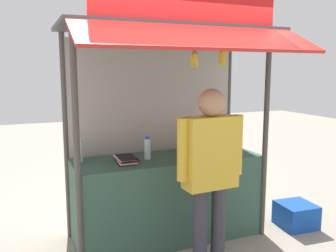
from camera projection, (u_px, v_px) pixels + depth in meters
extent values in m
plane|color=#9E9384|center=(168.00, 236.00, 4.10)|extent=(20.00, 20.00, 0.00)
cube|color=#385B4C|center=(168.00, 198.00, 4.03)|extent=(2.06, 0.70, 0.93)
cylinder|color=#4C4742|center=(77.00, 154.00, 3.21)|extent=(0.06, 0.06, 2.27)
cylinder|color=#4C4742|center=(265.00, 138.00, 3.99)|extent=(0.06, 0.06, 2.27)
cylinder|color=#4C4742|center=(66.00, 139.00, 3.93)|extent=(0.06, 0.06, 2.27)
cylinder|color=#4C4742|center=(228.00, 127.00, 4.71)|extent=(0.06, 0.06, 2.27)
cube|color=#B7B2A8|center=(154.00, 135.00, 4.32)|extent=(2.02, 0.04, 2.22)
cube|color=#3F3F44|center=(170.00, 30.00, 3.69)|extent=(2.26, 0.99, 0.04)
cube|color=red|center=(204.00, 37.00, 3.04)|extent=(2.22, 0.51, 0.26)
cube|color=red|center=(189.00, 2.00, 3.26)|extent=(1.86, 0.04, 0.35)
cylinder|color=#59544C|center=(187.00, 36.00, 3.35)|extent=(1.96, 0.02, 0.02)
cylinder|color=silver|center=(147.00, 149.00, 3.87)|extent=(0.07, 0.07, 0.22)
cylinder|color=blue|center=(147.00, 138.00, 3.85)|extent=(0.05, 0.05, 0.03)
cylinder|color=silver|center=(79.00, 151.00, 3.73)|extent=(0.07, 0.07, 0.23)
cylinder|color=white|center=(79.00, 139.00, 3.71)|extent=(0.05, 0.05, 0.03)
cylinder|color=silver|center=(204.00, 139.00, 4.32)|extent=(0.08, 0.08, 0.26)
cylinder|color=white|center=(204.00, 127.00, 4.30)|extent=(0.05, 0.05, 0.04)
cylinder|color=silver|center=(211.00, 140.00, 4.39)|extent=(0.07, 0.07, 0.22)
cylinder|color=red|center=(211.00, 130.00, 4.37)|extent=(0.05, 0.05, 0.03)
cube|color=black|center=(125.00, 162.00, 3.73)|extent=(0.20, 0.30, 0.01)
cube|color=white|center=(126.00, 161.00, 3.74)|extent=(0.20, 0.30, 0.01)
cube|color=red|center=(126.00, 160.00, 3.74)|extent=(0.19, 0.30, 0.01)
cube|color=black|center=(126.00, 159.00, 3.73)|extent=(0.21, 0.31, 0.01)
cube|color=white|center=(125.00, 158.00, 3.74)|extent=(0.19, 0.30, 0.01)
cube|color=black|center=(126.00, 157.00, 3.72)|extent=(0.19, 0.30, 0.01)
cube|color=black|center=(194.00, 158.00, 3.90)|extent=(0.19, 0.28, 0.01)
cube|color=green|center=(194.00, 157.00, 3.90)|extent=(0.20, 0.29, 0.01)
cube|color=blue|center=(194.00, 156.00, 3.89)|extent=(0.21, 0.30, 0.01)
cube|color=red|center=(194.00, 155.00, 3.88)|extent=(0.21, 0.30, 0.01)
cube|color=blue|center=(193.00, 154.00, 3.89)|extent=(0.21, 0.29, 0.01)
cube|color=orange|center=(194.00, 153.00, 3.89)|extent=(0.19, 0.29, 0.01)
cube|color=white|center=(195.00, 152.00, 3.88)|extent=(0.22, 0.30, 0.01)
cylinder|color=#332D23|center=(195.00, 44.00, 3.39)|extent=(0.01, 0.01, 0.11)
cylinder|color=olive|center=(195.00, 52.00, 3.40)|extent=(0.04, 0.04, 0.04)
ellipsoid|color=gold|center=(196.00, 60.00, 3.42)|extent=(0.04, 0.07, 0.14)
ellipsoid|color=gold|center=(194.00, 60.00, 3.44)|extent=(0.07, 0.05, 0.15)
ellipsoid|color=gold|center=(192.00, 60.00, 3.42)|extent=(0.06, 0.07, 0.15)
ellipsoid|color=gold|center=(193.00, 60.00, 3.40)|extent=(0.05, 0.07, 0.15)
ellipsoid|color=gold|center=(196.00, 60.00, 3.40)|extent=(0.07, 0.05, 0.15)
cylinder|color=#332D23|center=(223.00, 44.00, 3.51)|extent=(0.01, 0.01, 0.09)
cylinder|color=olive|center=(223.00, 50.00, 3.52)|extent=(0.04, 0.04, 0.04)
ellipsoid|color=yellow|center=(224.00, 59.00, 3.54)|extent=(0.03, 0.07, 0.15)
ellipsoid|color=yellow|center=(223.00, 59.00, 3.55)|extent=(0.05, 0.06, 0.16)
ellipsoid|color=yellow|center=(222.00, 59.00, 3.55)|extent=(0.07, 0.04, 0.16)
ellipsoid|color=yellow|center=(220.00, 59.00, 3.55)|extent=(0.08, 0.05, 0.15)
ellipsoid|color=yellow|center=(220.00, 59.00, 3.52)|extent=(0.04, 0.07, 0.15)
ellipsoid|color=yellow|center=(221.00, 59.00, 3.51)|extent=(0.05, 0.07, 0.16)
ellipsoid|color=yellow|center=(223.00, 59.00, 3.51)|extent=(0.07, 0.05, 0.16)
ellipsoid|color=yellow|center=(224.00, 59.00, 3.51)|extent=(0.07, 0.04, 0.16)
ellipsoid|color=yellow|center=(224.00, 59.00, 3.52)|extent=(0.06, 0.05, 0.16)
cylinder|color=#383842|center=(200.00, 232.00, 3.29)|extent=(0.13, 0.13, 0.82)
cylinder|color=#383842|center=(218.00, 228.00, 3.36)|extent=(0.13, 0.13, 0.82)
cube|color=gold|center=(211.00, 152.00, 3.21)|extent=(0.50, 0.23, 0.65)
cylinder|color=gold|center=(183.00, 150.00, 3.10)|extent=(0.11, 0.11, 0.55)
cylinder|color=gold|center=(237.00, 145.00, 3.31)|extent=(0.11, 0.11, 0.55)
sphere|color=tan|center=(212.00, 102.00, 3.15)|extent=(0.25, 0.25, 0.25)
cube|color=#194CB2|center=(296.00, 215.00, 4.35)|extent=(0.43, 0.43, 0.29)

